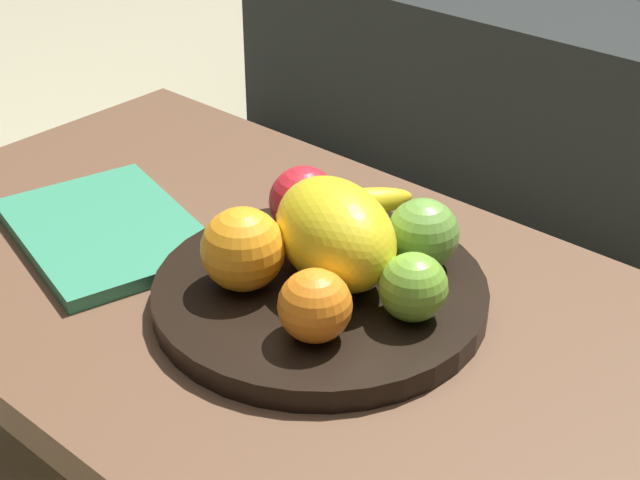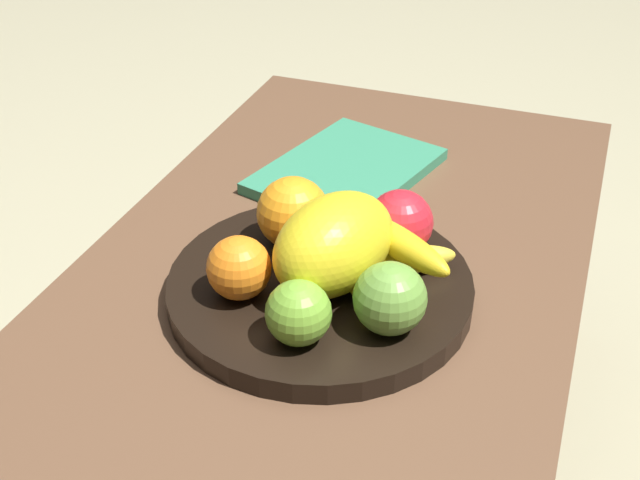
{
  "view_description": "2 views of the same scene",
  "coord_description": "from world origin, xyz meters",
  "views": [
    {
      "loc": [
        0.51,
        -0.59,
        0.93
      ],
      "look_at": [
        -0.02,
        0.01,
        0.46
      ],
      "focal_mm": 54.06,
      "sensor_mm": 36.0,
      "label": 1
    },
    {
      "loc": [
        0.65,
        0.26,
        0.94
      ],
      "look_at": [
        -0.02,
        0.01,
        0.46
      ],
      "focal_mm": 46.01,
      "sensor_mm": 36.0,
      "label": 2
    }
  ],
  "objects": [
    {
      "name": "orange_front",
      "position": [
        0.03,
        -0.06,
        0.44
      ],
      "size": [
        0.07,
        0.07,
        0.07
      ],
      "primitive_type": "sphere",
      "color": "orange",
      "rests_on": "fruit_bowl"
    },
    {
      "name": "magazine",
      "position": [
        -0.29,
        -0.05,
        0.39
      ],
      "size": [
        0.29,
        0.24,
        0.02
      ],
      "primitive_type": "cube",
      "rotation": [
        0.0,
        0.0,
        -0.27
      ],
      "color": "#358863",
      "rests_on": "coffee_table"
    },
    {
      "name": "apple_front",
      "position": [
        0.08,
        0.02,
        0.44
      ],
      "size": [
        0.07,
        0.07,
        0.07
      ],
      "primitive_type": "sphere",
      "color": "#72AE34",
      "rests_on": "fruit_bowl"
    },
    {
      "name": "apple_right",
      "position": [
        -0.11,
        0.08,
        0.44
      ],
      "size": [
        0.07,
        0.07,
        0.07
      ],
      "primitive_type": "sphere",
      "color": "red",
      "rests_on": "fruit_bowl"
    },
    {
      "name": "orange_left",
      "position": [
        -0.08,
        -0.04,
        0.45
      ],
      "size": [
        0.08,
        0.08,
        0.08
      ],
      "primitive_type": "sphere",
      "color": "orange",
      "rests_on": "fruit_bowl"
    },
    {
      "name": "fruit_bowl",
      "position": [
        -0.02,
        0.01,
        0.39
      ],
      "size": [
        0.33,
        0.33,
        0.03
      ],
      "primitive_type": "cylinder",
      "color": "black",
      "rests_on": "coffee_table"
    },
    {
      "name": "melon_large_front",
      "position": [
        -0.02,
        0.03,
        0.46
      ],
      "size": [
        0.18,
        0.15,
        0.1
      ],
      "primitive_type": "ellipsoid",
      "rotation": [
        0.0,
        0.0,
        -0.35
      ],
      "color": "yellow",
      "rests_on": "fruit_bowl"
    },
    {
      "name": "apple_left",
      "position": [
        0.03,
        0.1,
        0.44
      ],
      "size": [
        0.07,
        0.07,
        0.07
      ],
      "primitive_type": "sphere",
      "color": "#6CA23F",
      "rests_on": "fruit_bowl"
    },
    {
      "name": "banana_bunch",
      "position": [
        -0.06,
        0.08,
        0.43
      ],
      "size": [
        0.15,
        0.15,
        0.06
      ],
      "color": "gold",
      "rests_on": "fruit_bowl"
    },
    {
      "name": "coffee_table",
      "position": [
        0.0,
        0.0,
        0.34
      ],
      "size": [
        1.18,
        0.57,
        0.38
      ],
      "color": "brown",
      "rests_on": "ground_plane"
    }
  ]
}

